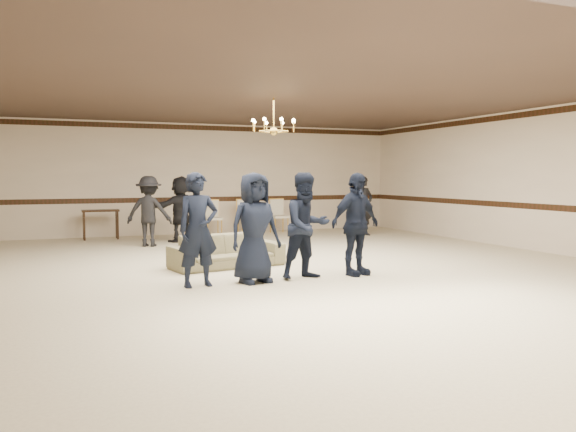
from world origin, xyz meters
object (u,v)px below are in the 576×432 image
at_px(settee, 227,251).
at_px(adult_right, 364,206).
at_px(boy_a, 198,230).
at_px(banquet_chair_left, 213,218).
at_px(chandelier, 274,115).
at_px(banquet_chair_right, 279,216).
at_px(banquet_chair_mid, 247,217).
at_px(boy_b, 254,228).
at_px(adult_left, 149,211).
at_px(adult_mid, 181,209).
at_px(boy_d, 355,224).
at_px(console_table, 101,225).
at_px(boy_c, 307,226).

height_order(settee, adult_right, adult_right).
bearing_deg(boy_a, banquet_chair_left, 66.10).
height_order(chandelier, banquet_chair_right, chandelier).
bearing_deg(banquet_chair_mid, boy_b, -105.72).
distance_m(adult_left, banquet_chair_right, 4.44).
bearing_deg(adult_mid, settee, 68.48).
height_order(boy_d, console_table, boy_d).
bearing_deg(console_table, banquet_chair_mid, -3.64).
height_order(boy_d, banquet_chair_right, boy_d).
height_order(boy_a, banquet_chair_left, boy_a).
bearing_deg(boy_a, adult_mid, 73.31).
xyz_separation_m(chandelier, adult_left, (-1.92, 3.36, -2.03)).
bearing_deg(banquet_chair_right, banquet_chair_left, 175.57).
height_order(boy_a, console_table, boy_a).
relative_size(banquet_chair_left, console_table, 1.06).
height_order(boy_b, adult_left, boy_b).
distance_m(adult_left, adult_right, 6.01).
bearing_deg(settee, boy_a, -129.91).
bearing_deg(banquet_chair_mid, chandelier, -100.87).
distance_m(boy_b, adult_mid, 6.08).
bearing_deg(adult_right, adult_left, 171.86).
relative_size(chandelier, banquet_chair_right, 0.94).
relative_size(adult_left, adult_right, 1.00).
height_order(banquet_chair_left, banquet_chair_right, same).
height_order(adult_left, banquet_chair_mid, adult_left).
relative_size(boy_c, boy_d, 1.00).
bearing_deg(adult_mid, boy_b, 68.44).
bearing_deg(banquet_chair_right, adult_right, -42.20).
distance_m(boy_a, boy_b, 0.90).
distance_m(boy_b, banquet_chair_right, 7.89).
xyz_separation_m(settee, adult_mid, (0.04, 4.43, 0.54)).
relative_size(adult_left, banquet_chair_left, 1.69).
height_order(banquet_chair_right, console_table, banquet_chair_right).
relative_size(boy_d, adult_left, 1.04).
height_order(boy_d, banquet_chair_left, boy_d).
xyz_separation_m(boy_b, banquet_chair_right, (3.19, 7.21, -0.37)).
height_order(boy_b, boy_d, same).
bearing_deg(boy_b, settee, 79.02).
bearing_deg(adult_right, banquet_chair_right, 131.23).
xyz_separation_m(boy_c, banquet_chair_mid, (1.29, 7.21, -0.37)).
bearing_deg(boy_d, console_table, 100.53).
height_order(adult_mid, banquet_chair_right, adult_mid).
bearing_deg(banquet_chair_left, boy_a, -106.00).
xyz_separation_m(chandelier, adult_mid, (-1.02, 4.06, -2.03)).
xyz_separation_m(boy_a, adult_mid, (0.96, 6.08, -0.03)).
relative_size(boy_c, settee, 0.84).
bearing_deg(console_table, boy_c, -70.66).
relative_size(boy_a, boy_b, 1.00).
bearing_deg(console_table, boy_a, -83.75).
distance_m(boy_b, boy_d, 1.80).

